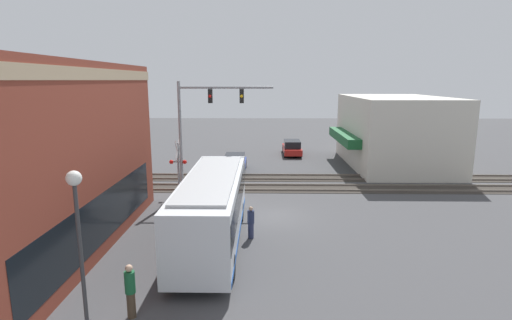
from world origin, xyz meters
name	(u,v)px	position (x,y,z in m)	size (l,w,h in m)	color
ground_plane	(270,216)	(0.00, 0.00, 0.00)	(120.00, 120.00, 0.00)	#424244
brick_building	(2,161)	(-5.08, 11.74, 4.23)	(16.13, 8.55, 8.47)	brown
shop_building	(394,131)	(14.25, -11.40, 3.11)	(13.05, 9.07, 6.23)	beige
city_bus	(212,206)	(-3.88, 2.80, 1.84)	(10.65, 2.59, 3.34)	silver
traffic_signal_gantry	(203,116)	(4.20, 4.32, 5.40)	(0.42, 6.21, 7.61)	gray
crossing_signal	(178,162)	(4.21, 6.10, 2.30)	(1.41, 1.18, 3.81)	gray
streetlamp	(80,241)	(-11.05, 5.74, 3.09)	(0.44, 0.44, 5.19)	#38383A
rail_track_near	(269,188)	(6.00, 0.00, 0.03)	(2.60, 60.00, 0.15)	#332D28
rail_track_far	(268,177)	(9.20, 0.00, 0.03)	(2.60, 60.00, 0.15)	#332D28
parked_car_blue	(235,164)	(11.28, 2.80, 0.70)	(4.81, 1.82, 1.51)	navy
parked_car_red	(292,148)	(19.21, -2.60, 0.71)	(4.68, 1.82, 1.54)	#B21E19
pedestrian_near_bus	(251,222)	(-3.25, 1.01, 0.83)	(0.34, 0.34, 1.63)	#2D3351
pedestrian_by_lamp	(130,291)	(-10.04, 4.73, 0.96)	(0.34, 0.34, 1.86)	#473828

